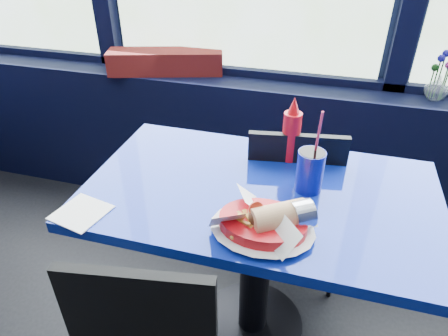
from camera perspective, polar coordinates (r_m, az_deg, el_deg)
window_sill at (r=2.33m, az=1.78°, el=3.29°), size 5.00×0.26×0.80m
near_table at (r=1.49m, az=4.84°, el=-8.71°), size 1.20×0.70×0.75m
chair_near_back at (r=1.78m, az=10.49°, el=-4.26°), size 0.45×0.45×0.86m
planter_box at (r=2.26m, az=-8.33°, el=14.79°), size 0.63×0.32×0.12m
flower_vase at (r=2.14m, az=28.21°, el=10.41°), size 0.13×0.14×0.23m
food_basket at (r=1.19m, az=5.85°, el=-7.73°), size 0.30×0.30×0.10m
ketchup_bottle at (r=1.50m, az=9.60°, el=4.98°), size 0.07×0.07×0.25m
soda_cup at (r=1.36m, az=12.18°, el=-0.31°), size 0.09×0.09×0.31m
napkin at (r=1.35m, az=-19.74°, el=-6.01°), size 0.18×0.18×0.00m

